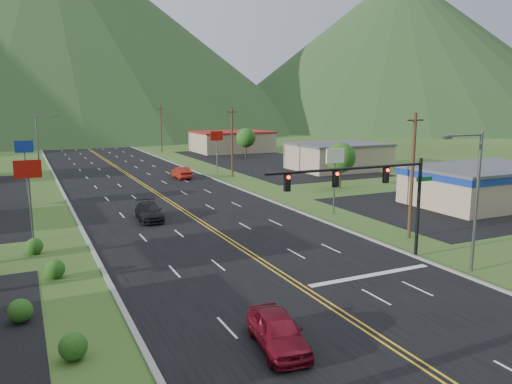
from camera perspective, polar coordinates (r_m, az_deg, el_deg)
name	(u,v)px	position (r m, az deg, el deg)	size (l,w,h in m)	color
traffic_signal	(373,186)	(33.76, 13.25, 0.66)	(13.10, 0.43, 7.00)	black
streetlight_east	(474,193)	(34.17, 23.62, -0.06)	(3.28, 0.25, 9.00)	#59595E
streetlight_west	(40,140)	(82.22, -23.50, 5.47)	(3.28, 0.25, 9.00)	#59595E
building_east_near	(484,183)	(58.39, 24.58, 0.91)	(15.40, 10.40, 4.10)	tan
building_east_mid	(338,156)	(81.93, 9.34, 4.04)	(14.40, 11.40, 4.30)	tan
building_east_far	(232,141)	(110.77, -2.77, 5.79)	(16.40, 12.40, 4.50)	tan
pole_sign_west_a	(28,177)	(42.38, -24.58, 1.53)	(2.00, 0.18, 6.40)	#59595E
pole_sign_west_b	(24,152)	(64.24, -24.96, 4.15)	(2.00, 0.18, 6.40)	#59595E
pole_sign_east_a	(335,162)	(48.80, 9.02, 3.36)	(2.00, 0.18, 6.40)	#59595E
pole_sign_east_b	(217,140)	(77.23, -4.52, 5.93)	(2.00, 0.18, 6.40)	#59595E
tree_east_a	(340,158)	(63.82, 9.62, 3.88)	(3.84, 3.84, 5.82)	#382314
tree_east_b	(246,138)	(98.87, -1.17, 6.22)	(3.84, 3.84, 5.82)	#382314
utility_pole_a	(412,175)	(41.33, 17.42, 1.89)	(1.60, 0.28, 10.00)	#382314
utility_pole_b	(232,142)	(72.77, -2.74, 5.75)	(1.60, 0.28, 10.00)	#382314
utility_pole_c	(161,129)	(110.70, -10.80, 7.11)	(1.60, 0.28, 10.00)	#382314
utility_pole_d	(125,122)	(149.71, -14.72, 7.72)	(1.60, 0.28, 10.00)	#382314
mountain_n	(48,25)	(234.59, -22.64, 17.23)	(220.00, 220.00, 85.00)	#1D401D
mountain_ne	(398,49)	(249.62, 15.95, 15.40)	(180.00, 180.00, 70.00)	#1D401D
car_red_near	(278,332)	(22.85, 2.50, -15.66)	(1.90, 4.71, 1.61)	maroon
car_dark_mid	(149,212)	(47.21, -12.12, -2.24)	(2.17, 5.34, 1.55)	black
car_red_far	(181,173)	(72.21, -8.52, 2.18)	(1.73, 4.96, 1.63)	#9C1D11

